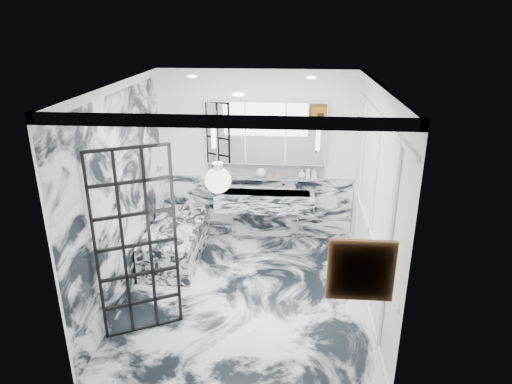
# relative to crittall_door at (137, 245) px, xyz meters

# --- Properties ---
(floor) EXTENTS (3.60, 3.60, 0.00)m
(floor) POSITION_rel_crittall_door_xyz_m (1.15, 0.86, -1.13)
(floor) COLOR silver
(floor) RESTS_ON ground
(ceiling) EXTENTS (3.60, 3.60, 0.00)m
(ceiling) POSITION_rel_crittall_door_xyz_m (1.15, 0.86, 1.67)
(ceiling) COLOR white
(ceiling) RESTS_ON wall_back
(wall_back) EXTENTS (3.60, 0.00, 3.60)m
(wall_back) POSITION_rel_crittall_door_xyz_m (1.15, 2.66, 0.27)
(wall_back) COLOR white
(wall_back) RESTS_ON floor
(wall_front) EXTENTS (3.60, 0.00, 3.60)m
(wall_front) POSITION_rel_crittall_door_xyz_m (1.15, -0.94, 0.27)
(wall_front) COLOR white
(wall_front) RESTS_ON floor
(wall_left) EXTENTS (0.00, 3.60, 3.60)m
(wall_left) POSITION_rel_crittall_door_xyz_m (-0.45, 0.86, 0.27)
(wall_left) COLOR white
(wall_left) RESTS_ON floor
(wall_right) EXTENTS (0.00, 3.60, 3.60)m
(wall_right) POSITION_rel_crittall_door_xyz_m (2.75, 0.86, 0.27)
(wall_right) COLOR white
(wall_right) RESTS_ON floor
(marble_clad_back) EXTENTS (3.18, 0.05, 1.05)m
(marble_clad_back) POSITION_rel_crittall_door_xyz_m (1.15, 2.63, -0.60)
(marble_clad_back) COLOR silver
(marble_clad_back) RESTS_ON floor
(marble_clad_left) EXTENTS (0.02, 3.56, 2.68)m
(marble_clad_left) POSITION_rel_crittall_door_xyz_m (-0.44, 0.86, 0.21)
(marble_clad_left) COLOR silver
(marble_clad_left) RESTS_ON floor
(panel_molding) EXTENTS (0.03, 3.40, 2.30)m
(panel_molding) POSITION_rel_crittall_door_xyz_m (2.73, 0.86, 0.17)
(panel_molding) COLOR white
(panel_molding) RESTS_ON floor
(soap_bottle_a) EXTENTS (0.09, 0.09, 0.20)m
(soap_bottle_a) POSITION_rel_crittall_door_xyz_m (1.99, 2.57, 0.06)
(soap_bottle_a) COLOR #8C5919
(soap_bottle_a) RESTS_ON ledge
(soap_bottle_b) EXTENTS (0.08, 0.09, 0.18)m
(soap_bottle_b) POSITION_rel_crittall_door_xyz_m (2.08, 2.57, 0.05)
(soap_bottle_b) COLOR #4C4C51
(soap_bottle_b) RESTS_ON ledge
(soap_bottle_c) EXTENTS (0.14, 0.14, 0.16)m
(soap_bottle_c) POSITION_rel_crittall_door_xyz_m (1.89, 2.57, 0.04)
(soap_bottle_c) COLOR silver
(soap_bottle_c) RESTS_ON ledge
(face_pot) EXTENTS (0.17, 0.17, 0.17)m
(face_pot) POSITION_rel_crittall_door_xyz_m (1.22, 2.57, 0.04)
(face_pot) COLOR white
(face_pot) RESTS_ON ledge
(amber_bottle) EXTENTS (0.04, 0.04, 0.10)m
(amber_bottle) POSITION_rel_crittall_door_xyz_m (1.42, 2.57, 0.01)
(amber_bottle) COLOR #8C5919
(amber_bottle) RESTS_ON ledge
(flower_vase) EXTENTS (0.08, 0.08, 0.12)m
(flower_vase) POSITION_rel_crittall_door_xyz_m (0.26, 1.22, -0.52)
(flower_vase) COLOR silver
(flower_vase) RESTS_ON bathtub
(crittall_door) EXTENTS (0.81, 0.42, 2.26)m
(crittall_door) POSITION_rel_crittall_door_xyz_m (0.00, 0.00, 0.00)
(crittall_door) COLOR black
(crittall_door) RESTS_ON floor
(artwork) EXTENTS (0.49, 0.05, 0.49)m
(artwork) POSITION_rel_crittall_door_xyz_m (2.35, -0.90, 0.32)
(artwork) COLOR #C37C14
(artwork) RESTS_ON wall_front
(pendant_light) EXTENTS (0.25, 0.25, 0.25)m
(pendant_light) POSITION_rel_crittall_door_xyz_m (1.03, -0.47, 0.97)
(pendant_light) COLOR white
(pendant_light) RESTS_ON ceiling
(trough_sink) EXTENTS (1.60, 0.45, 0.30)m
(trough_sink) POSITION_rel_crittall_door_xyz_m (1.30, 2.41, -0.40)
(trough_sink) COLOR silver
(trough_sink) RESTS_ON wall_back
(ledge) EXTENTS (1.90, 0.14, 0.04)m
(ledge) POSITION_rel_crittall_door_xyz_m (1.30, 2.58, -0.06)
(ledge) COLOR silver
(ledge) RESTS_ON wall_back
(subway_tile) EXTENTS (1.90, 0.03, 0.23)m
(subway_tile) POSITION_rel_crittall_door_xyz_m (1.30, 2.64, 0.08)
(subway_tile) COLOR white
(subway_tile) RESTS_ON wall_back
(mirror_cabinet) EXTENTS (1.90, 0.16, 1.00)m
(mirror_cabinet) POSITION_rel_crittall_door_xyz_m (1.30, 2.58, 0.69)
(mirror_cabinet) COLOR white
(mirror_cabinet) RESTS_ON wall_back
(sconce_left) EXTENTS (0.07, 0.07, 0.40)m
(sconce_left) POSITION_rel_crittall_door_xyz_m (0.48, 2.49, 0.65)
(sconce_left) COLOR white
(sconce_left) RESTS_ON mirror_cabinet
(sconce_right) EXTENTS (0.07, 0.07, 0.40)m
(sconce_right) POSITION_rel_crittall_door_xyz_m (2.12, 2.49, 0.65)
(sconce_right) COLOR white
(sconce_right) RESTS_ON mirror_cabinet
(bathtub) EXTENTS (0.75, 1.65, 0.55)m
(bathtub) POSITION_rel_crittall_door_xyz_m (-0.03, 1.75, -0.85)
(bathtub) COLOR silver
(bathtub) RESTS_ON floor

